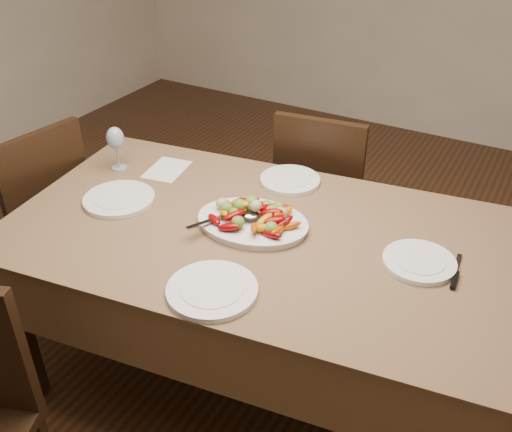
{
  "coord_description": "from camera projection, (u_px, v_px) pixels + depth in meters",
  "views": [
    {
      "loc": [
        1.09,
        -1.4,
        1.92
      ],
      "look_at": [
        0.24,
        0.1,
        0.82
      ],
      "focal_mm": 40.0,
      "sensor_mm": 36.0,
      "label": 1
    }
  ],
  "objects": [
    {
      "name": "wine_glass",
      "position": [
        116.0,
        147.0,
        2.44
      ],
      "size": [
        0.08,
        0.08,
        0.2
      ],
      "primitive_type": null,
      "color": "#8C99A5",
      "rests_on": "dining_table"
    },
    {
      "name": "serving_platter",
      "position": [
        253.0,
        224.0,
        2.1
      ],
      "size": [
        0.44,
        0.35,
        0.02
      ],
      "primitive_type": "ellipsoid",
      "rotation": [
        0.0,
        0.0,
        0.14
      ],
      "color": "white",
      "rests_on": "dining_table"
    },
    {
      "name": "plate_right",
      "position": [
        419.0,
        262.0,
        1.91
      ],
      "size": [
        0.24,
        0.24,
        0.02
      ],
      "primitive_type": "cylinder",
      "color": "white",
      "rests_on": "dining_table"
    },
    {
      "name": "plate_near",
      "position": [
        212.0,
        290.0,
        1.78
      ],
      "size": [
        0.29,
        0.29,
        0.02
      ],
      "primitive_type": "cylinder",
      "color": "white",
      "rests_on": "dining_table"
    },
    {
      "name": "roasted_vegetables",
      "position": [
        253.0,
        211.0,
        2.07
      ],
      "size": [
        0.36,
        0.27,
        0.09
      ],
      "primitive_type": null,
      "rotation": [
        0.0,
        0.0,
        0.14
      ],
      "color": "#780204",
      "rests_on": "serving_platter"
    },
    {
      "name": "table_knife",
      "position": [
        456.0,
        273.0,
        1.86
      ],
      "size": [
        0.03,
        0.2,
        0.01
      ],
      "primitive_type": null,
      "rotation": [
        0.0,
        0.0,
        0.07
      ],
      "color": "#9EA0A8",
      "rests_on": "dining_table"
    },
    {
      "name": "chair_left",
      "position": [
        31.0,
        215.0,
        2.7
      ],
      "size": [
        0.47,
        0.47,
        0.95
      ],
      "primitive_type": null,
      "rotation": [
        0.0,
        0.0,
        -1.7
      ],
      "color": "black",
      "rests_on": "ground"
    },
    {
      "name": "menu_card",
      "position": [
        167.0,
        169.0,
        2.48
      ],
      "size": [
        0.18,
        0.23,
        0.0
      ],
      "primitive_type": "cube",
      "rotation": [
        0.0,
        0.0,
        0.17
      ],
      "color": "silver",
      "rests_on": "dining_table"
    },
    {
      "name": "serving_spoon",
      "position": [
        232.0,
        217.0,
        2.07
      ],
      "size": [
        0.28,
        0.15,
        0.03
      ],
      "primitive_type": null,
      "rotation": [
        0.0,
        0.0,
        -0.33
      ],
      "color": "#9EA0A8",
      "rests_on": "serving_platter"
    },
    {
      "name": "dining_table",
      "position": [
        256.0,
        309.0,
        2.29
      ],
      "size": [
        1.97,
        1.28,
        0.76
      ],
      "primitive_type": "cube",
      "rotation": [
        0.0,
        0.0,
        0.14
      ],
      "color": "brown",
      "rests_on": "ground"
    },
    {
      "name": "plate_far",
      "position": [
        290.0,
        180.0,
        2.38
      ],
      "size": [
        0.25,
        0.25,
        0.02
      ],
      "primitive_type": "cylinder",
      "color": "white",
      "rests_on": "dining_table"
    },
    {
      "name": "chair_far",
      "position": [
        326.0,
        194.0,
        2.87
      ],
      "size": [
        0.47,
        0.47,
        0.95
      ],
      "primitive_type": null,
      "rotation": [
        0.0,
        0.0,
        3.27
      ],
      "color": "black",
      "rests_on": "ground"
    },
    {
      "name": "floor",
      "position": [
        197.0,
        369.0,
        2.51
      ],
      "size": [
        6.0,
        6.0,
        0.0
      ],
      "primitive_type": "plane",
      "color": "#371F10",
      "rests_on": "ground"
    },
    {
      "name": "plate_left",
      "position": [
        119.0,
        199.0,
        2.25
      ],
      "size": [
        0.28,
        0.28,
        0.02
      ],
      "primitive_type": "cylinder",
      "color": "white",
      "rests_on": "dining_table"
    }
  ]
}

